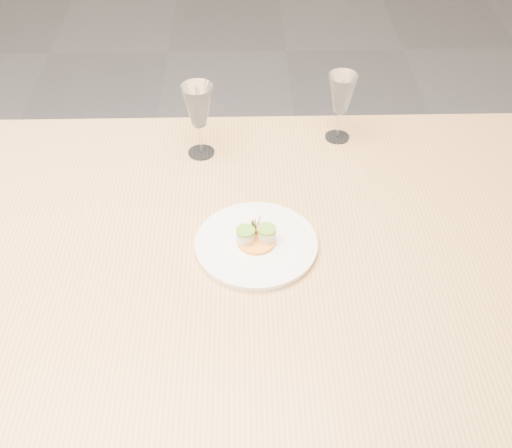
{
  "coord_description": "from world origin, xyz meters",
  "views": [
    {
      "loc": [
        0.42,
        -1.0,
        1.72
      ],
      "look_at": [
        0.44,
        0.01,
        0.8
      ],
      "focal_mm": 45.0,
      "sensor_mm": 36.0,
      "label": 1
    }
  ],
  "objects_px": {
    "dining_table": "(58,268)",
    "dinner_plate": "(256,244)",
    "wine_glass_3": "(341,95)",
    "wine_glass_2": "(198,108)"
  },
  "relations": [
    {
      "from": "dining_table",
      "to": "dinner_plate",
      "type": "relative_size",
      "value": 9.08
    },
    {
      "from": "wine_glass_3",
      "to": "wine_glass_2",
      "type": "bearing_deg",
      "value": -170.36
    },
    {
      "from": "dining_table",
      "to": "dinner_plate",
      "type": "xyz_separation_m",
      "value": [
        0.44,
        -0.01,
        0.08
      ]
    },
    {
      "from": "dining_table",
      "to": "wine_glass_3",
      "type": "height_order",
      "value": "wine_glass_3"
    },
    {
      "from": "wine_glass_2",
      "to": "dinner_plate",
      "type": "bearing_deg",
      "value": -69.13
    },
    {
      "from": "dinner_plate",
      "to": "wine_glass_3",
      "type": "bearing_deg",
      "value": 61.35
    },
    {
      "from": "dinner_plate",
      "to": "wine_glass_2",
      "type": "distance_m",
      "value": 0.39
    },
    {
      "from": "dinner_plate",
      "to": "wine_glass_2",
      "type": "height_order",
      "value": "wine_glass_2"
    },
    {
      "from": "dining_table",
      "to": "dinner_plate",
      "type": "distance_m",
      "value": 0.45
    },
    {
      "from": "wine_glass_2",
      "to": "wine_glass_3",
      "type": "distance_m",
      "value": 0.36
    }
  ]
}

